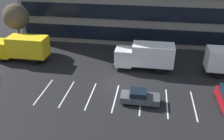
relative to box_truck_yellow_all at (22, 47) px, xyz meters
The scene contains 6 objects.
ground_plane 15.51m from the box_truck_yellow_all, 17.43° to the right, with size 120.00×120.00×0.00m, color black.
lot_markings 16.58m from the box_truck_yellow_all, 27.00° to the right, with size 16.94×5.40×0.01m.
box_truck_yellow_all is the anchor object (origin of this frame).
box_truck_white 17.53m from the box_truck_yellow_all, ahead, with size 7.83×2.59×3.63m.
sedan_charcoal 19.07m from the box_truck_yellow_all, 24.40° to the right, with size 4.13×1.73×1.48m.
bare_tree 5.57m from the box_truck_yellow_all, 121.28° to the left, with size 3.90×3.90×7.31m.
Camera 1 is at (3.13, -24.38, 15.03)m, focal length 38.06 mm.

